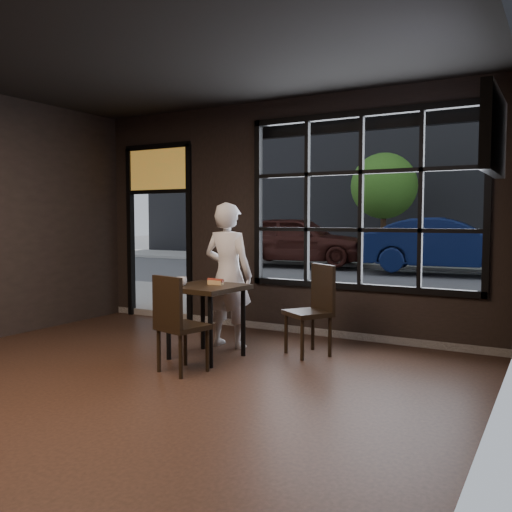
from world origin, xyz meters
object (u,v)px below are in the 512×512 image
Objects in this scene: cafe_table at (206,321)px; navy_car at (447,245)px; chair_near at (183,324)px; man at (228,275)px.

cafe_table is 10.58m from navy_car.
cafe_table is at bearing -65.71° from chair_near.
chair_near is (0.11, -0.58, 0.09)m from cafe_table.
man reaches higher than cafe_table.
cafe_table is at bearing 97.59° from man.
chair_near is at bearing 99.09° from man.
chair_near is at bearing 170.66° from navy_car.
man is at bearing -67.23° from chair_near.
chair_near is 11.15m from navy_car.
cafe_table is 0.18× the size of navy_car.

